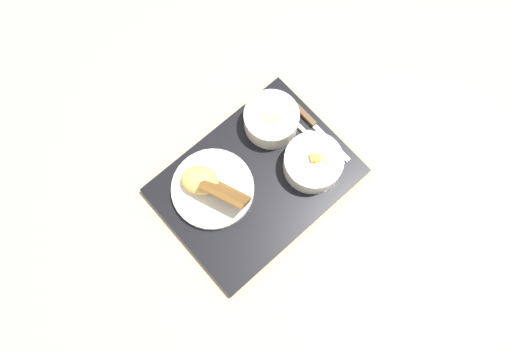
{
  "coord_description": "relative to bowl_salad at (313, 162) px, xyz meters",
  "views": [
    {
      "loc": [
        0.2,
        0.18,
        1.01
      ],
      "look_at": [
        0.0,
        0.0,
        0.05
      ],
      "focal_mm": 32.0,
      "sensor_mm": 36.0,
      "label": 1
    }
  ],
  "objects": [
    {
      "name": "ground_plane",
      "position": [
        0.11,
        -0.07,
        -0.05
      ],
      "size": [
        4.0,
        4.0,
        0.0
      ],
      "primitive_type": "plane",
      "color": "tan"
    },
    {
      "name": "serving_tray",
      "position": [
        0.11,
        -0.07,
        -0.04
      ],
      "size": [
        0.45,
        0.35,
        0.02
      ],
      "color": "black",
      "rests_on": "ground_plane"
    },
    {
      "name": "bowl_salad",
      "position": [
        0.0,
        0.0,
        0.0
      ],
      "size": [
        0.13,
        0.13,
        0.06
      ],
      "color": "silver",
      "rests_on": "serving_tray"
    },
    {
      "name": "bowl_soup",
      "position": [
        -0.01,
        -0.14,
        0.0
      ],
      "size": [
        0.13,
        0.13,
        0.06
      ],
      "color": "silver",
      "rests_on": "serving_tray"
    },
    {
      "name": "plate_main",
      "position": [
        0.19,
        -0.13,
        -0.01
      ],
      "size": [
        0.18,
        0.18,
        0.1
      ],
      "color": "silver",
      "rests_on": "serving_tray"
    },
    {
      "name": "knife",
      "position": [
        -0.08,
        -0.07,
        -0.03
      ],
      "size": [
        0.03,
        0.18,
        0.01
      ],
      "rotation": [
        0.0,
        0.0,
        1.47
      ],
      "color": "silver",
      "rests_on": "serving_tray"
    },
    {
      "name": "spoon",
      "position": [
        -0.05,
        -0.06,
        -0.02
      ],
      "size": [
        0.04,
        0.15,
        0.01
      ],
      "rotation": [
        0.0,
        0.0,
        1.49
      ],
      "color": "silver",
      "rests_on": "serving_tray"
    }
  ]
}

